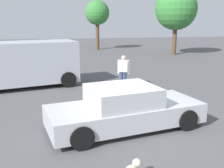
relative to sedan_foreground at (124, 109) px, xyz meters
The scene contains 6 objects.
ground_plane 0.60m from the sedan_foreground, 10.02° to the left, with size 80.00×80.00×0.00m, color #515154.
sedan_foreground is the anchor object (origin of this frame).
van_white 6.95m from the sedan_foreground, 121.36° to the left, with size 5.53×3.19×2.19m.
pedestrian 4.94m from the sedan_foreground, 76.41° to the left, with size 0.54×0.37×1.57m.
tree_back_left 18.78m from the sedan_foreground, 61.27° to the left, with size 3.79×3.79×6.04m.
tree_back_center 22.35m from the sedan_foreground, 83.54° to the left, with size 2.61×2.61×5.23m.
Camera 1 is at (-1.98, -7.45, 3.22)m, focal length 43.07 mm.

